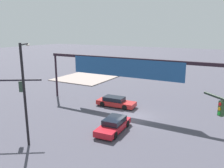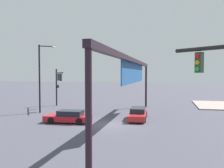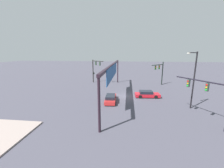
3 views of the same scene
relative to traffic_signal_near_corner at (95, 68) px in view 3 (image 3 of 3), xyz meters
The scene contains 8 objects.
ground_plane 14.88m from the traffic_signal_near_corner, 36.64° to the left, with size 212.51×212.51×0.00m, color #464450.
traffic_signal_near_corner is the anchor object (origin of this frame).
traffic_signal_opposite_side 16.90m from the traffic_signal_near_corner, 86.96° to the left, with size 3.79×3.50×5.89m.
traffic_signal_cross_street 27.95m from the traffic_signal_near_corner, 40.74° to the left, with size 5.95×3.75×5.51m.
streetlamp_curved_arm 24.53m from the traffic_signal_near_corner, 47.91° to the left, with size 1.24×1.90×8.35m.
overhead_sign_gantry 13.73m from the traffic_signal_near_corner, 26.57° to the left, with size 26.18×0.43×6.18m.
sedan_car_approaching 16.38m from the traffic_signal_near_corner, 22.24° to the left, with size 4.94×1.97×1.21m.
sedan_car_waiting_far 17.39m from the traffic_signal_near_corner, 47.27° to the left, with size 2.12×4.63×1.21m.
Camera 3 is at (26.29, 0.35, 8.24)m, focal length 22.87 mm.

